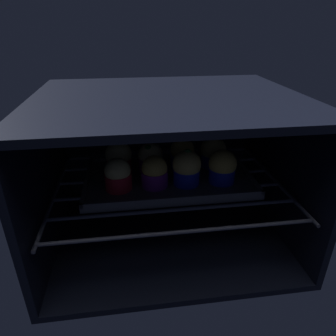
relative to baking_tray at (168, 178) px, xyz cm
name	(u,v)px	position (x,y,z in cm)	size (l,w,h in cm)	color
oven_cavity	(166,164)	(0.00, 3.12, 2.31)	(59.00, 47.00, 37.00)	black
oven_rack	(169,184)	(0.00, -1.12, -1.09)	(54.80, 42.00, 0.80)	#444756
baking_tray	(168,178)	(0.00, 0.00, 0.00)	(40.19, 23.81, 2.20)	#4C4C51
muffin_row0_col0	(118,175)	(-12.06, -4.38, 4.01)	(6.19, 6.19, 7.49)	red
muffin_row0_col1	(154,172)	(-3.72, -4.06, 4.00)	(6.19, 6.19, 7.46)	#7A238C
muffin_row0_col2	(187,168)	(3.81, -4.13, 4.54)	(6.71, 6.71, 8.74)	#1928B7
muffin_row0_col3	(222,167)	(12.35, -4.34, 4.32)	(6.66, 6.66, 8.08)	#1928B7
muffin_row1_col0	(119,158)	(-11.91, 4.49, 4.34)	(6.57, 6.57, 8.11)	red
muffin_row1_col1	(151,158)	(-3.90, 3.74, 4.04)	(6.27, 6.27, 7.51)	#7A238C
muffin_row1_col2	(182,154)	(4.38, 4.50, 4.39)	(6.19, 6.19, 8.12)	#1928B7
muffin_row1_col3	(213,153)	(12.49, 4.35, 4.33)	(6.68, 6.68, 8.05)	#1928B7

